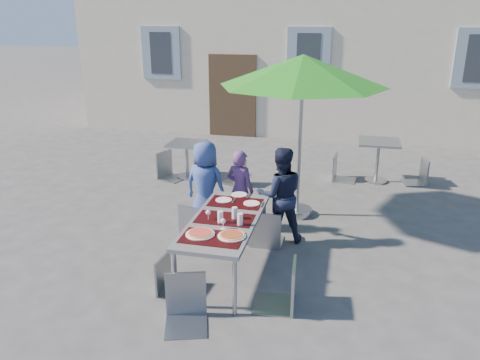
% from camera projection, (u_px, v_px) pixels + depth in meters
% --- Properties ---
extents(ground, '(90.00, 90.00, 0.00)m').
position_uv_depth(ground, '(241.00, 286.00, 5.72)').
color(ground, '#3F3E41').
rests_on(ground, ground).
extents(dining_table, '(0.80, 1.85, 0.76)m').
position_uv_depth(dining_table, '(225.00, 223.00, 5.81)').
color(dining_table, '#45454A').
rests_on(dining_table, ground).
extents(pizza_near_left, '(0.34, 0.34, 0.03)m').
position_uv_depth(pizza_near_left, '(200.00, 233.00, 5.36)').
color(pizza_near_left, white).
rests_on(pizza_near_left, dining_table).
extents(pizza_near_right, '(0.32, 0.32, 0.03)m').
position_uv_depth(pizza_near_right, '(232.00, 235.00, 5.31)').
color(pizza_near_right, white).
rests_on(pizza_near_right, dining_table).
extents(glassware, '(0.48, 0.38, 0.15)m').
position_uv_depth(glassware, '(228.00, 217.00, 5.66)').
color(glassware, silver).
rests_on(glassware, dining_table).
extents(place_settings, '(0.66, 0.50, 0.01)m').
position_uv_depth(place_settings, '(238.00, 199.00, 6.39)').
color(place_settings, white).
rests_on(place_settings, dining_table).
extents(child_0, '(0.75, 0.57, 1.38)m').
position_uv_depth(child_0, '(206.00, 186.00, 7.11)').
color(child_0, '#344A8F').
rests_on(child_0, ground).
extents(child_1, '(0.52, 0.41, 1.25)m').
position_uv_depth(child_1, '(240.00, 190.00, 7.13)').
color(child_1, '#6A3C7B').
rests_on(child_1, ground).
extents(child_2, '(0.78, 0.59, 1.41)m').
position_uv_depth(child_2, '(280.00, 195.00, 6.69)').
color(child_2, '#161B31').
rests_on(child_2, ground).
extents(chair_0, '(0.56, 0.56, 1.01)m').
position_uv_depth(chair_0, '(195.00, 201.00, 6.79)').
color(chair_0, gray).
rests_on(chair_0, ground).
extents(chair_1, '(0.56, 0.56, 0.99)m').
position_uv_depth(chair_1, '(249.00, 201.00, 6.79)').
color(chair_1, gray).
rests_on(chair_1, ground).
extents(chair_2, '(0.46, 0.47, 1.03)m').
position_uv_depth(chair_2, '(266.00, 206.00, 6.55)').
color(chair_2, gray).
rests_on(chair_2, ground).
extents(chair_3, '(0.41, 0.40, 0.84)m').
position_uv_depth(chair_3, '(169.00, 255.00, 5.45)').
color(chair_3, gray).
rests_on(chair_3, ground).
extents(chair_4, '(0.50, 0.49, 1.04)m').
position_uv_depth(chair_4, '(285.00, 258.00, 5.13)').
color(chair_4, '#90969B').
rests_on(chair_4, ground).
extents(chair_5, '(0.56, 0.56, 1.00)m').
position_uv_depth(chair_5, '(184.00, 273.00, 4.88)').
color(chair_5, gray).
rests_on(chair_5, ground).
extents(patio_umbrella, '(2.60, 2.60, 2.59)m').
position_uv_depth(patio_umbrella, '(303.00, 72.00, 7.05)').
color(patio_umbrella, '#A9ABB0').
rests_on(patio_umbrella, ground).
extents(cafe_table_0, '(0.69, 0.69, 0.74)m').
position_uv_depth(cafe_table_0, '(187.00, 154.00, 9.47)').
color(cafe_table_0, '#A9ABB0').
rests_on(cafe_table_0, ground).
extents(bg_chair_l_0, '(0.59, 0.59, 1.04)m').
position_uv_depth(bg_chair_l_0, '(167.00, 149.00, 9.39)').
color(bg_chair_l_0, gray).
rests_on(bg_chair_l_0, ground).
extents(bg_chair_r_0, '(0.52, 0.52, 0.89)m').
position_uv_depth(bg_chair_r_0, '(236.00, 159.00, 9.08)').
color(bg_chair_r_0, gray).
rests_on(bg_chair_r_0, ground).
extents(cafe_table_1, '(0.78, 0.78, 0.84)m').
position_uv_depth(cafe_table_1, '(378.00, 152.00, 9.18)').
color(cafe_table_1, '#A9ABB0').
rests_on(cafe_table_1, ground).
extents(bg_chair_l_1, '(0.48, 0.48, 0.99)m').
position_uv_depth(bg_chair_l_1, '(341.00, 152.00, 9.29)').
color(bg_chair_l_1, '#8F949A').
rests_on(bg_chair_l_1, ground).
extents(bg_chair_r_1, '(0.50, 0.50, 0.95)m').
position_uv_depth(bg_chair_r_1, '(421.00, 156.00, 9.11)').
color(bg_chair_r_1, '#90969B').
rests_on(bg_chair_r_1, ground).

